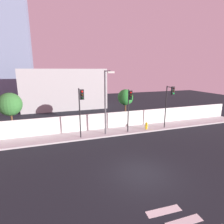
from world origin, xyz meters
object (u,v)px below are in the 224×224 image
Objects in this scene: traffic_light_center at (129,102)px; street_lamp_curbside at (106,98)px; traffic_light_left at (81,103)px; roadside_tree_leftmost at (10,104)px; traffic_light_right at (169,98)px; roadside_tree_midleft at (126,97)px; fire_hydrant at (146,125)px.

traffic_light_center is 2.45m from street_lamp_curbside.
roadside_tree_leftmost is (-6.47, 3.45, -0.32)m from traffic_light_left.
traffic_light_right is (4.85, 0.05, 0.16)m from traffic_light_center.
street_lamp_curbside is at bearing 168.71° from traffic_light_center.
traffic_light_right reaches higher than roadside_tree_midleft.
roadside_tree_midleft is at bearing 139.19° from traffic_light_right.
fire_hydrant is at bearing 2.59° from street_lamp_curbside.
roadside_tree_midleft is (-1.47, 2.68, 2.89)m from fire_hydrant.
fire_hydrant is (4.83, 0.22, -3.46)m from street_lamp_curbside.
traffic_light_center is 3.90m from fire_hydrant.
roadside_tree_midleft is (3.36, 2.89, -0.57)m from street_lamp_curbside.
traffic_light_right is 1.09× the size of roadside_tree_midleft.
roadside_tree_leftmost is (-16.27, 3.31, -0.27)m from traffic_light_right.
fire_hydrant is 14.43m from roadside_tree_leftmost.
roadside_tree_midleft is (-3.84, 3.31, -0.19)m from traffic_light_right.
traffic_light_left is 9.80m from traffic_light_right.
fire_hydrant is at bearing 164.94° from traffic_light_right.
roadside_tree_leftmost reaches higher than roadside_tree_midleft.
fire_hydrant is at bearing 5.93° from traffic_light_left.
traffic_light_right is at bearing 0.79° from traffic_light_left.
roadside_tree_leftmost is at bearing 169.10° from fire_hydrant.
traffic_light_left is 1.07× the size of traffic_light_center.
roadside_tree_leftmost reaches higher than fire_hydrant.
roadside_tree_midleft is at bearing 40.72° from street_lamp_curbside.
traffic_light_left reaches higher than roadside_tree_midleft.
traffic_light_center is 1.03× the size of roadside_tree_midleft.
traffic_light_right is at bearing -3.33° from street_lamp_curbside.
street_lamp_curbside reaches higher than fire_hydrant.
street_lamp_curbside is at bearing -17.70° from roadside_tree_leftmost.
roadside_tree_midleft is at bearing 30.03° from traffic_light_left.
traffic_light_left is 4.95m from traffic_light_center.
traffic_light_left is 8.10m from fire_hydrant.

